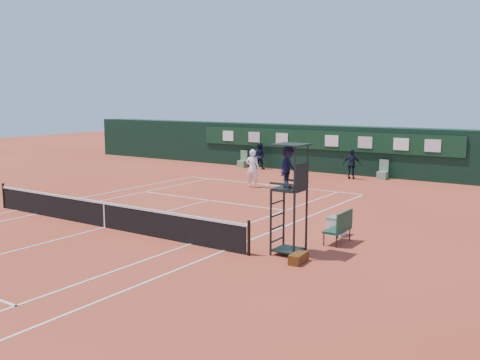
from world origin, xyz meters
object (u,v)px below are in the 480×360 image
player (253,168)px  cooler (337,226)px  tennis_net (104,214)px  player_bench (340,226)px  umpire_chair (289,175)px

player → cooler: bearing=126.3°
tennis_net → player: bearing=91.7°
tennis_net → player: (-0.33, 10.70, 0.52)m
player_bench → player: player is taller
umpire_chair → cooler: size_ratio=5.30×
umpire_chair → cooler: (0.27, 3.02, -2.13)m
player → umpire_chair: bearing=115.0°
umpire_chair → cooler: 3.71m
player_bench → tennis_net: bearing=-160.9°
umpire_chair → player: size_ratio=1.66×
tennis_net → player_bench: same height
tennis_net → cooler: 8.51m
player_bench → cooler: bearing=119.8°
cooler → player: (-7.93, 6.89, 0.70)m
tennis_net → cooler: size_ratio=20.00×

